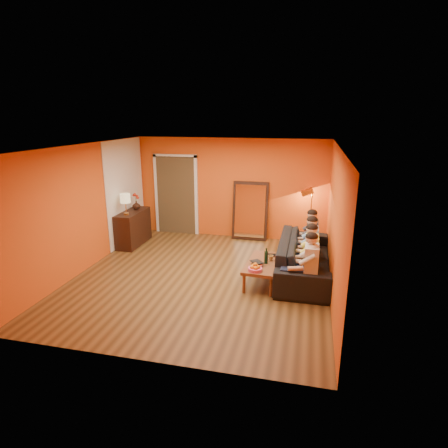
% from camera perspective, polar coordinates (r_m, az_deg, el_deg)
% --- Properties ---
extents(room_shell, '(5.00, 5.50, 2.60)m').
position_cam_1_polar(room_shell, '(7.57, -2.81, 2.08)').
color(room_shell, brown).
rests_on(room_shell, ground).
extents(white_accent, '(0.02, 1.90, 2.58)m').
position_cam_1_polar(white_accent, '(9.75, -14.77, 4.79)').
color(white_accent, white).
rests_on(white_accent, wall_left).
extents(doorway_recess, '(1.06, 0.30, 2.10)m').
position_cam_1_polar(doorway_recess, '(10.36, -7.06, 4.46)').
color(doorway_recess, '#3F2D19').
rests_on(doorway_recess, floor).
extents(door_jamb_left, '(0.08, 0.06, 2.20)m').
position_cam_1_polar(door_jamb_left, '(10.46, -10.23, 4.44)').
color(door_jamb_left, white).
rests_on(door_jamb_left, wall_back).
extents(door_jamb_right, '(0.08, 0.06, 2.20)m').
position_cam_1_polar(door_jamb_right, '(10.07, -4.24, 4.19)').
color(door_jamb_right, white).
rests_on(door_jamb_right, wall_back).
extents(door_header, '(1.22, 0.06, 0.08)m').
position_cam_1_polar(door_header, '(10.09, -7.51, 10.28)').
color(door_header, white).
rests_on(door_header, wall_back).
extents(mirror_frame, '(0.92, 0.27, 1.51)m').
position_cam_1_polar(mirror_frame, '(9.73, 4.01, 2.01)').
color(mirror_frame, black).
rests_on(mirror_frame, floor).
extents(mirror_glass, '(0.78, 0.21, 1.35)m').
position_cam_1_polar(mirror_glass, '(9.69, 3.97, 1.95)').
color(mirror_glass, white).
rests_on(mirror_glass, mirror_frame).
extents(sideboard, '(0.44, 1.18, 0.85)m').
position_cam_1_polar(sideboard, '(9.67, -13.65, -0.58)').
color(sideboard, black).
rests_on(sideboard, floor).
extents(table_lamp, '(0.24, 0.24, 0.51)m').
position_cam_1_polar(table_lamp, '(9.24, -14.76, 2.93)').
color(table_lamp, beige).
rests_on(table_lamp, sideboard).
extents(sofa, '(2.58, 1.01, 0.75)m').
position_cam_1_polar(sofa, '(7.81, 12.11, -4.95)').
color(sofa, black).
rests_on(sofa, floor).
extents(coffee_table, '(0.70, 1.26, 0.42)m').
position_cam_1_polar(coffee_table, '(7.39, 6.01, -7.31)').
color(coffee_table, brown).
rests_on(coffee_table, floor).
extents(floor_lamp, '(0.34, 0.29, 1.44)m').
position_cam_1_polar(floor_lamp, '(9.36, 13.04, 0.78)').
color(floor_lamp, gold).
rests_on(floor_lamp, floor).
extents(dog, '(0.38, 0.58, 0.68)m').
position_cam_1_polar(dog, '(7.19, 10.02, -7.06)').
color(dog, '#A46C4A').
rests_on(dog, floor).
extents(person_far_left, '(0.70, 0.44, 1.22)m').
position_cam_1_polar(person_far_left, '(6.79, 13.10, -6.20)').
color(person_far_left, beige).
rests_on(person_far_left, sofa).
extents(person_mid_left, '(0.70, 0.44, 1.22)m').
position_cam_1_polar(person_mid_left, '(7.30, 13.14, -4.57)').
color(person_mid_left, '#EED94F').
rests_on(person_mid_left, sofa).
extents(person_mid_right, '(0.70, 0.44, 1.22)m').
position_cam_1_polar(person_mid_right, '(7.82, 13.18, -3.16)').
color(person_mid_right, '#84A2CC').
rests_on(person_mid_right, sofa).
extents(person_far_right, '(0.70, 0.44, 1.22)m').
position_cam_1_polar(person_far_right, '(8.34, 13.21, -1.93)').
color(person_far_right, '#37363C').
rests_on(person_far_right, sofa).
extents(fruit_bowl, '(0.26, 0.26, 0.16)m').
position_cam_1_polar(fruit_bowl, '(6.88, 4.76, -6.51)').
color(fruit_bowl, '#E4507F').
rests_on(fruit_bowl, coffee_table).
extents(wine_bottle, '(0.07, 0.07, 0.31)m').
position_cam_1_polar(wine_bottle, '(7.20, 6.44, -4.84)').
color(wine_bottle, black).
rests_on(wine_bottle, coffee_table).
extents(tumbler, '(0.13, 0.13, 0.10)m').
position_cam_1_polar(tumbler, '(7.39, 7.12, -5.17)').
color(tumbler, '#B27F3F').
rests_on(tumbler, coffee_table).
extents(laptop, '(0.33, 0.23, 0.02)m').
position_cam_1_polar(laptop, '(7.61, 7.75, -4.85)').
color(laptop, black).
rests_on(laptop, coffee_table).
extents(book_lower, '(0.23, 0.27, 0.02)m').
position_cam_1_polar(book_lower, '(7.14, 4.42, -6.20)').
color(book_lower, black).
rests_on(book_lower, coffee_table).
extents(book_mid, '(0.18, 0.24, 0.02)m').
position_cam_1_polar(book_mid, '(7.14, 4.51, -6.03)').
color(book_mid, red).
rests_on(book_mid, book_lower).
extents(book_upper, '(0.30, 0.30, 0.02)m').
position_cam_1_polar(book_upper, '(7.12, 4.41, -5.94)').
color(book_upper, black).
rests_on(book_upper, book_mid).
extents(vase, '(0.20, 0.20, 0.21)m').
position_cam_1_polar(vase, '(9.75, -13.21, 2.82)').
color(vase, black).
rests_on(vase, sideboard).
extents(flowers, '(0.17, 0.17, 0.42)m').
position_cam_1_polar(flowers, '(9.70, -13.30, 4.11)').
color(flowers, red).
rests_on(flowers, vase).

